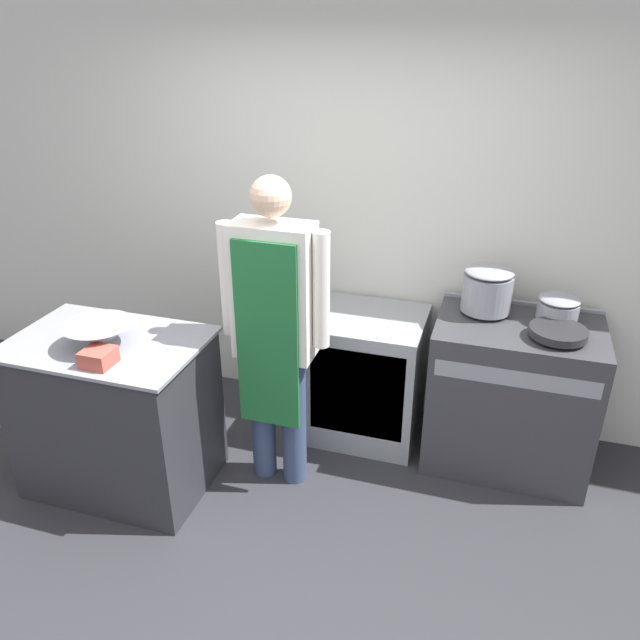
# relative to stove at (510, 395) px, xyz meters

# --- Properties ---
(ground_plane) EXTENTS (14.00, 14.00, 0.00)m
(ground_plane) POSITION_rel_stove_xyz_m (-1.10, -1.37, -0.47)
(ground_plane) COLOR #2D2D33
(wall_back) EXTENTS (8.00, 0.05, 2.70)m
(wall_back) POSITION_rel_stove_xyz_m (-1.10, 0.40, 0.88)
(wall_back) COLOR silver
(wall_back) RESTS_ON ground_plane
(prep_counter) EXTENTS (1.05, 0.71, 0.93)m
(prep_counter) POSITION_rel_stove_xyz_m (-2.14, -0.87, 0.00)
(prep_counter) COLOR #2D2D33
(prep_counter) RESTS_ON ground_plane
(stove) EXTENTS (0.94, 0.64, 0.95)m
(stove) POSITION_rel_stove_xyz_m (0.00, 0.00, 0.00)
(stove) COLOR #38383D
(stove) RESTS_ON ground_plane
(fridge_unit) EXTENTS (0.68, 0.62, 0.84)m
(fridge_unit) POSITION_rel_stove_xyz_m (-0.89, 0.04, -0.05)
(fridge_unit) COLOR #93999E
(fridge_unit) RESTS_ON ground_plane
(person_cook) EXTENTS (0.61, 0.24, 1.82)m
(person_cook) POSITION_rel_stove_xyz_m (-1.28, -0.57, 0.57)
(person_cook) COLOR #38476B
(person_cook) RESTS_ON ground_plane
(mixing_bowl) EXTENTS (0.37, 0.37, 0.13)m
(mixing_bowl) POSITION_rel_stove_xyz_m (-2.13, -0.92, 0.53)
(mixing_bowl) COLOR gray
(mixing_bowl) RESTS_ON prep_counter
(plastic_tub) EXTENTS (0.15, 0.15, 0.09)m
(plastic_tub) POSITION_rel_stove_xyz_m (-2.02, -1.10, 0.51)
(plastic_tub) COLOR #B24C3F
(plastic_tub) RESTS_ON prep_counter
(stock_pot) EXTENTS (0.29, 0.29, 0.27)m
(stock_pot) POSITION_rel_stove_xyz_m (-0.21, 0.11, 0.62)
(stock_pot) COLOR gray
(stock_pot) RESTS_ON stove
(saute_pan) EXTENTS (0.31, 0.31, 0.04)m
(saute_pan) POSITION_rel_stove_xyz_m (0.19, -0.11, 0.50)
(saute_pan) COLOR #262628
(saute_pan) RESTS_ON stove
(sauce_pot) EXTENTS (0.24, 0.24, 0.14)m
(sauce_pot) POSITION_rel_stove_xyz_m (0.19, 0.11, 0.55)
(sauce_pot) COLOR gray
(sauce_pot) RESTS_ON stove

